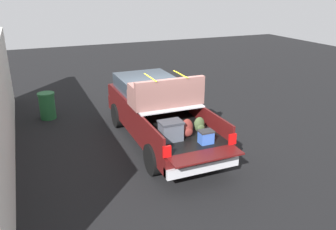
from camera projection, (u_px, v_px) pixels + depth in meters
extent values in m
plane|color=black|center=(161.00, 142.00, 10.79)|extent=(40.00, 40.00, 0.00)
cube|color=#470F0F|center=(160.00, 123.00, 10.57)|extent=(5.50, 1.92, 0.46)
cube|color=black|center=(176.00, 130.00, 9.45)|extent=(2.80, 1.80, 0.04)
cube|color=#470F0F|center=(144.00, 127.00, 9.03)|extent=(2.80, 0.06, 0.50)
cube|color=#470F0F|center=(206.00, 117.00, 9.70)|extent=(2.80, 0.06, 0.50)
cube|color=#470F0F|center=(158.00, 107.00, 10.55)|extent=(0.06, 1.80, 0.50)
cube|color=#470F0F|center=(206.00, 156.00, 8.00)|extent=(0.55, 1.80, 0.04)
cube|color=#B2B2B7|center=(166.00, 104.00, 9.94)|extent=(1.25, 1.92, 0.04)
cube|color=#470F0F|center=(146.00, 96.00, 11.57)|extent=(2.30, 1.92, 0.50)
cube|color=#2D3842|center=(146.00, 83.00, 11.31)|extent=(1.94, 1.76, 0.46)
cube|color=#470F0F|center=(134.00, 88.00, 12.75)|extent=(0.40, 1.82, 0.38)
cube|color=#B2B2B7|center=(202.00, 166.00, 8.26)|extent=(0.24, 1.92, 0.24)
cube|color=red|center=(167.00, 152.00, 7.84)|extent=(0.06, 0.20, 0.28)
cube|color=red|center=(232.00, 139.00, 8.49)|extent=(0.06, 0.20, 0.28)
cylinder|color=black|center=(118.00, 115.00, 11.83)|extent=(0.83, 0.30, 0.83)
cylinder|color=black|center=(165.00, 109.00, 12.47)|extent=(0.83, 0.30, 0.83)
cylinder|color=black|center=(154.00, 159.00, 8.81)|extent=(0.83, 0.30, 0.83)
cylinder|color=black|center=(214.00, 147.00, 9.45)|extent=(0.83, 0.30, 0.83)
cube|color=#474C56|center=(171.00, 132.00, 8.70)|extent=(0.40, 0.55, 0.46)
cube|color=#31353C|center=(171.00, 122.00, 8.61)|extent=(0.44, 0.59, 0.05)
ellipsoid|color=maroon|center=(187.00, 128.00, 8.87)|extent=(0.20, 0.34, 0.50)
ellipsoid|color=maroon|center=(189.00, 132.00, 8.80)|extent=(0.09, 0.24, 0.22)
ellipsoid|color=#384728|center=(199.00, 124.00, 9.22)|extent=(0.20, 0.31, 0.42)
ellipsoid|color=#384728|center=(201.00, 128.00, 9.14)|extent=(0.09, 0.22, 0.18)
cube|color=#3359B2|center=(206.00, 138.00, 8.55)|extent=(0.26, 0.34, 0.30)
cube|color=#262628|center=(206.00, 131.00, 8.49)|extent=(0.28, 0.36, 0.04)
cube|color=brown|center=(166.00, 97.00, 9.86)|extent=(0.87, 2.05, 0.42)
cube|color=brown|center=(171.00, 86.00, 9.41)|extent=(0.16, 2.05, 0.40)
cube|color=brown|center=(134.00, 89.00, 9.45)|extent=(0.63, 0.20, 0.22)
cube|color=brown|center=(194.00, 82.00, 10.13)|extent=(0.63, 0.20, 0.22)
cube|color=yellow|center=(150.00, 77.00, 9.47)|extent=(0.97, 0.03, 0.02)
cube|color=yellow|center=(180.00, 74.00, 9.81)|extent=(0.97, 0.03, 0.02)
cylinder|color=#1E592D|center=(47.00, 107.00, 12.54)|extent=(0.56, 0.56, 0.90)
cylinder|color=#1E592D|center=(46.00, 94.00, 12.37)|extent=(0.60, 0.60, 0.08)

